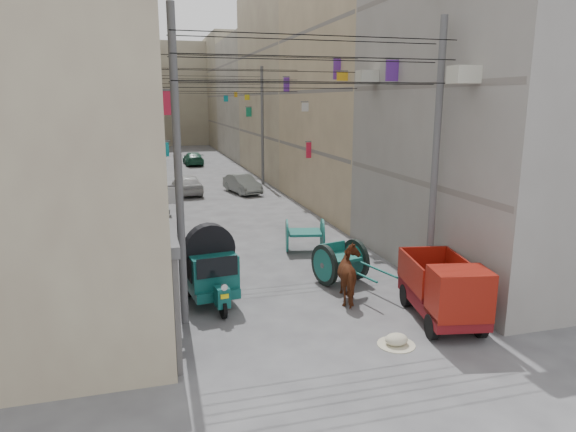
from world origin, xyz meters
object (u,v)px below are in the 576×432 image
object	(u,v)px
distant_car_grey	(242,184)
distant_car_green	(193,159)
mini_truck	(447,295)
distant_car_white	(187,184)
second_cart	(305,234)
horse	(352,275)
auto_rickshaw	(210,267)
tonga_cart	(340,261)
feed_sack	(396,339)

from	to	relation	value
distant_car_grey	distant_car_green	xyz separation A→B (m)	(-1.58, 15.54, -0.02)
mini_truck	distant_car_white	bearing A→B (deg)	113.66
second_cart	distant_car_green	xyz separation A→B (m)	(-1.51, 28.87, -0.11)
horse	distant_car_green	bearing A→B (deg)	-75.69
distant_car_grey	distant_car_green	world-z (taller)	distant_car_grey
auto_rickshaw	distant_car_green	size ratio (longest dim) A/B	0.65
auto_rickshaw	tonga_cart	xyz separation A→B (m)	(4.25, 0.55, -0.36)
mini_truck	second_cart	world-z (taller)	mini_truck
auto_rickshaw	mini_truck	xyz separation A→B (m)	(5.65, -3.34, -0.19)
horse	distant_car_white	bearing A→B (deg)	-68.56
auto_rickshaw	mini_truck	bearing A→B (deg)	-37.63
second_cart	horse	bearing A→B (deg)	-79.15
feed_sack	distant_car_grey	xyz separation A→B (m)	(0.32, 21.43, 0.45)
horse	distant_car_grey	world-z (taller)	horse
tonga_cart	second_cart	xyz separation A→B (m)	(-0.07, 3.60, -0.01)
distant_car_green	horse	bearing A→B (deg)	90.82
auto_rickshaw	distant_car_white	size ratio (longest dim) A/B	0.69
distant_car_grey	distant_car_white	bearing A→B (deg)	156.95
feed_sack	horse	bearing A→B (deg)	88.70
tonga_cart	horse	world-z (taller)	horse
distant_car_grey	mini_truck	bearing A→B (deg)	-99.78
auto_rickshaw	feed_sack	xyz separation A→B (m)	(3.93, -3.95, -0.90)
feed_sack	distant_car_grey	size ratio (longest dim) A/B	0.16
tonga_cart	feed_sack	world-z (taller)	tonga_cart
auto_rickshaw	tonga_cart	bearing A→B (deg)	0.33
mini_truck	distant_car_green	xyz separation A→B (m)	(-2.98, 36.36, -0.28)
auto_rickshaw	mini_truck	distance (m)	6.57
mini_truck	distant_car_white	distance (m)	21.92
auto_rickshaw	distant_car_green	distance (m)	33.13
tonga_cart	second_cart	world-z (taller)	tonga_cart
second_cart	feed_sack	world-z (taller)	second_cart
mini_truck	feed_sack	distance (m)	1.96
horse	mini_truck	bearing A→B (deg)	137.26
auto_rickshaw	distant_car_grey	world-z (taller)	auto_rickshaw
horse	tonga_cart	bearing A→B (deg)	-87.01
second_cart	auto_rickshaw	bearing A→B (deg)	-122.36
feed_sack	horse	distance (m)	3.02
auto_rickshaw	distant_car_white	bearing A→B (deg)	80.24
tonga_cart	mini_truck	world-z (taller)	mini_truck
auto_rickshaw	distant_car_green	bearing A→B (deg)	78.34
second_cart	distant_car_green	world-z (taller)	second_cart
auto_rickshaw	second_cart	size ratio (longest dim) A/B	1.53
horse	distant_car_grey	bearing A→B (deg)	-78.72
tonga_cart	distant_car_white	xyz separation A→B (m)	(-3.39, 17.49, -0.05)
distant_car_white	mini_truck	bearing A→B (deg)	96.42
tonga_cart	mini_truck	size ratio (longest dim) A/B	0.92
tonga_cart	distant_car_green	world-z (taller)	tonga_cart
distant_car_green	distant_car_white	bearing A→B (deg)	81.68
feed_sack	distant_car_grey	bearing A→B (deg)	89.14
tonga_cart	feed_sack	xyz separation A→B (m)	(-0.31, -4.50, -0.55)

